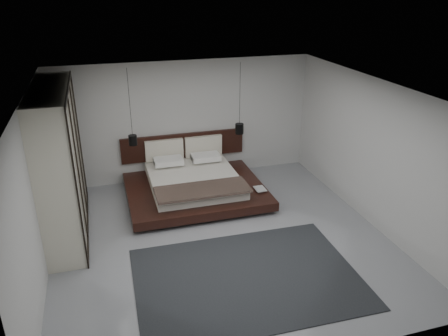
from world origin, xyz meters
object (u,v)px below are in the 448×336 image
object	(u,v)px
lattice_screen	(50,145)
wardrobe	(60,163)
pendant_left	(133,140)
rug	(247,278)
pendant_right	(239,128)
bed	(194,183)

from	to	relation	value
lattice_screen	wardrobe	bearing A→B (deg)	-78.92
lattice_screen	pendant_left	bearing A→B (deg)	-2.46
rug	pendant_right	bearing A→B (deg)	73.90
lattice_screen	pendant_right	size ratio (longest dim) A/B	1.61
pendant_right	lattice_screen	bearing A→B (deg)	178.99
wardrobe	pendant_left	bearing A→B (deg)	40.54
bed	wardrobe	xyz separation A→B (m)	(-2.62, -0.74, 1.09)
wardrobe	rug	xyz separation A→B (m)	(2.79, -2.39, -1.38)
bed	pendant_left	world-z (taller)	pendant_left
pendant_right	wardrobe	bearing A→B (deg)	-162.42
bed	pendant_left	size ratio (longest dim) A/B	1.78
bed	wardrobe	distance (m)	2.93
lattice_screen	rug	world-z (taller)	lattice_screen
pendant_left	pendant_right	world-z (taller)	same
rug	pendant_left	bearing A→B (deg)	110.79
pendant_left	wardrobe	bearing A→B (deg)	-139.46
wardrobe	rug	distance (m)	3.92
bed	rug	bearing A→B (deg)	-87.00
pendant_left	bed	bearing A→B (deg)	-21.58
bed	rug	world-z (taller)	bed
lattice_screen	rug	bearing A→B (deg)	-50.44
lattice_screen	bed	world-z (taller)	lattice_screen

